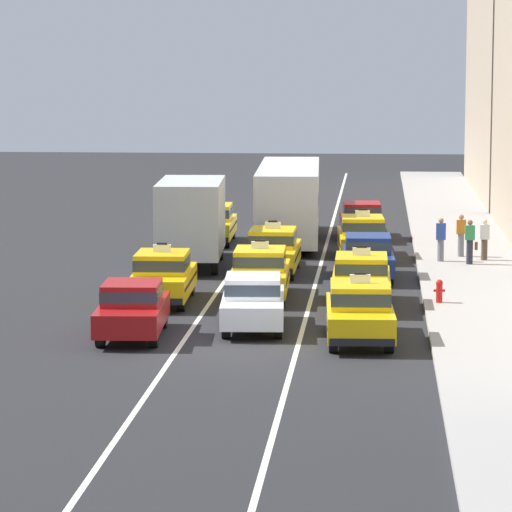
# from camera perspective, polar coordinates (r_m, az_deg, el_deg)

# --- Properties ---
(ground_plane) EXTENTS (160.00, 160.00, 0.00)m
(ground_plane) POSITION_cam_1_polar(r_m,az_deg,el_deg) (39.70, -0.73, -3.64)
(ground_plane) COLOR #232326
(lane_stripe_left_center) EXTENTS (0.14, 80.00, 0.01)m
(lane_stripe_left_center) POSITION_cam_1_polar(r_m,az_deg,el_deg) (59.49, -0.42, 0.19)
(lane_stripe_left_center) COLOR silver
(lane_stripe_left_center) RESTS_ON ground
(lane_stripe_center_right) EXTENTS (0.14, 80.00, 0.01)m
(lane_stripe_center_right) POSITION_cam_1_polar(r_m,az_deg,el_deg) (59.29, 2.66, 0.16)
(lane_stripe_center_right) COLOR silver
(lane_stripe_center_right) RESTS_ON ground
(sidewalk_curb) EXTENTS (4.00, 90.00, 0.15)m
(sidewalk_curb) POSITION_cam_1_polar(r_m,az_deg,el_deg) (54.40, 8.37, -0.53)
(sidewalk_curb) COLOR #9E9993
(sidewalk_curb) RESTS_ON ground
(sedan_left_nearest) EXTENTS (2.01, 4.40, 1.58)m
(sedan_left_nearest) POSITION_cam_1_polar(r_m,az_deg,el_deg) (41.36, -4.81, -2.00)
(sedan_left_nearest) COLOR black
(sedan_left_nearest) RESTS_ON ground
(taxi_left_second) EXTENTS (1.96, 4.62, 1.96)m
(taxi_left_second) POSITION_cam_1_polar(r_m,az_deg,el_deg) (47.00, -3.63, -0.78)
(taxi_left_second) COLOR black
(taxi_left_second) RESTS_ON ground
(box_truck_left_third) EXTENTS (2.59, 7.07, 3.27)m
(box_truck_left_third) POSITION_cam_1_polar(r_m,az_deg,el_deg) (55.28, -2.48, 1.46)
(box_truck_left_third) COLOR black
(box_truck_left_third) RESTS_ON ground
(taxi_left_fourth) EXTENTS (1.93, 4.61, 1.96)m
(taxi_left_fourth) POSITION_cam_1_polar(r_m,az_deg,el_deg) (61.93, -1.72, 1.30)
(taxi_left_fourth) COLOR black
(taxi_left_fourth) RESTS_ON ground
(sedan_center_nearest) EXTENTS (2.02, 4.40, 1.58)m
(sedan_center_nearest) POSITION_cam_1_polar(r_m,az_deg,el_deg) (42.43, -0.11, -1.73)
(sedan_center_nearest) COLOR black
(sedan_center_nearest) RESTS_ON ground
(taxi_center_second) EXTENTS (1.94, 4.61, 1.96)m
(taxi_center_second) POSITION_cam_1_polar(r_m,az_deg,el_deg) (47.71, 0.16, -0.63)
(taxi_center_second) COLOR black
(taxi_center_second) RESTS_ON ground
(taxi_center_third) EXTENTS (1.83, 4.56, 1.96)m
(taxi_center_third) POSITION_cam_1_polar(r_m,az_deg,el_deg) (53.19, 0.66, 0.24)
(taxi_center_third) COLOR black
(taxi_center_third) RESTS_ON ground
(bus_center_fourth) EXTENTS (2.92, 11.29, 3.22)m
(bus_center_fourth) POSITION_cam_1_polar(r_m,az_deg,el_deg) (62.48, 1.28, 2.23)
(bus_center_fourth) COLOR black
(bus_center_fourth) RESTS_ON ground
(taxi_right_nearest) EXTENTS (2.00, 4.63, 1.96)m
(taxi_right_nearest) POSITION_cam_1_polar(r_m,az_deg,el_deg) (40.66, 4.03, -2.12)
(taxi_right_nearest) COLOR black
(taxi_right_nearest) RESTS_ON ground
(taxi_right_second) EXTENTS (1.85, 4.57, 1.96)m
(taxi_right_second) POSITION_cam_1_polar(r_m,az_deg,el_deg) (46.27, 4.09, -0.92)
(taxi_right_second) COLOR black
(taxi_right_second) RESTS_ON ground
(sedan_right_third) EXTENTS (1.89, 4.35, 1.58)m
(sedan_right_third) POSITION_cam_1_polar(r_m,az_deg,el_deg) (52.06, 4.35, 0.02)
(sedan_right_third) COLOR black
(sedan_right_third) RESTS_ON ground
(taxi_right_fourth) EXTENTS (2.06, 4.65, 1.96)m
(taxi_right_fourth) POSITION_cam_1_polar(r_m,az_deg,el_deg) (57.38, 4.13, 0.77)
(taxi_right_fourth) COLOR black
(taxi_right_fourth) RESTS_ON ground
(sedan_right_fifth) EXTENTS (2.02, 4.40, 1.58)m
(sedan_right_fifth) POSITION_cam_1_polar(r_m,az_deg,el_deg) (63.57, 4.11, 1.42)
(sedan_right_fifth) COLOR black
(sedan_right_fifth) RESTS_ON ground
(pedestrian_near_crosswalk) EXTENTS (0.36, 0.24, 1.65)m
(pedestrian_near_crosswalk) POSITION_cam_1_polar(r_m,az_deg,el_deg) (55.88, 7.16, 0.65)
(pedestrian_near_crosswalk) COLOR slate
(pedestrian_near_crosswalk) RESTS_ON sidewalk_curb
(pedestrian_mid_block) EXTENTS (0.36, 0.24, 1.63)m
(pedestrian_mid_block) POSITION_cam_1_polar(r_m,az_deg,el_deg) (57.29, 7.93, 0.80)
(pedestrian_mid_block) COLOR slate
(pedestrian_mid_block) RESTS_ON sidewalk_curb
(pedestrian_by_storefront) EXTENTS (0.36, 0.24, 1.56)m
(pedestrian_by_storefront) POSITION_cam_1_polar(r_m,az_deg,el_deg) (56.42, 8.83, 0.64)
(pedestrian_by_storefront) COLOR #473828
(pedestrian_by_storefront) RESTS_ON sidewalk_curb
(pedestrian_trailing) EXTENTS (0.47, 0.24, 1.66)m
(pedestrian_trailing) POSITION_cam_1_polar(r_m,az_deg,el_deg) (55.23, 8.28, 0.54)
(pedestrian_trailing) COLOR #23232D
(pedestrian_trailing) RESTS_ON sidewalk_curb
(fire_hydrant) EXTENTS (0.36, 0.22, 0.73)m
(fire_hydrant) POSITION_cam_1_polar(r_m,az_deg,el_deg) (46.57, 7.10, -1.31)
(fire_hydrant) COLOR red
(fire_hydrant) RESTS_ON sidewalk_curb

